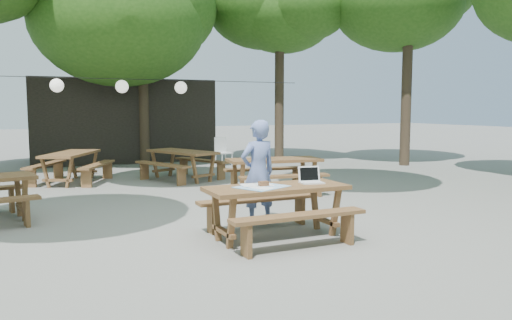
{
  "coord_description": "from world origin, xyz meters",
  "views": [
    {
      "loc": [
        -2.5,
        -7.54,
        1.85
      ],
      "look_at": [
        0.65,
        -0.66,
        1.05
      ],
      "focal_mm": 35.0,
      "sensor_mm": 36.0,
      "label": 1
    }
  ],
  "objects": [
    {
      "name": "ground",
      "position": [
        0.0,
        0.0,
        0.0
      ],
      "size": [
        80.0,
        80.0,
        0.0
      ],
      "primitive_type": "plane",
      "color": "#63645F",
      "rests_on": "ground"
    },
    {
      "name": "pavilion",
      "position": [
        0.5,
        10.5,
        1.4
      ],
      "size": [
        6.0,
        3.0,
        2.8
      ],
      "primitive_type": "cube",
      "color": "black",
      "rests_on": "ground"
    },
    {
      "name": "main_picnic_table",
      "position": [
        0.65,
        -1.36,
        0.39
      ],
      "size": [
        2.0,
        1.58,
        0.75
      ],
      "color": "#4D341B",
      "rests_on": "ground"
    },
    {
      "name": "picnic_table_ne",
      "position": [
        2.31,
        2.03,
        0.39
      ],
      "size": [
        2.09,
        1.82,
        0.75
      ],
      "rotation": [
        0.0,
        0.0,
        -0.13
      ],
      "color": "#4D341B",
      "rests_on": "ground"
    },
    {
      "name": "picnic_table_far_w",
      "position": [
        -1.58,
        5.43,
        0.39
      ],
      "size": [
        2.26,
        2.4,
        0.75
      ],
      "rotation": [
        0.0,
        0.0,
        1.11
      ],
      "color": "#4D341B",
      "rests_on": "ground"
    },
    {
      "name": "picnic_table_far_e",
      "position": [
        1.07,
        4.8,
        0.39
      ],
      "size": [
        2.2,
        2.37,
        0.75
      ],
      "rotation": [
        0.0,
        0.0,
        1.97
      ],
      "color": "#4D341B",
      "rests_on": "ground"
    },
    {
      "name": "woman",
      "position": [
        0.76,
        -0.49,
        0.83
      ],
      "size": [
        0.65,
        0.47,
        1.66
      ],
      "primitive_type": "imported",
      "rotation": [
        0.0,
        0.0,
        3.26
      ],
      "color": "#657AB9",
      "rests_on": "ground"
    },
    {
      "name": "plastic_chair",
      "position": [
        3.18,
        7.39,
        0.26
      ],
      "size": [
        0.53,
        0.53,
        0.9
      ],
      "rotation": [
        0.0,
        0.0,
        0.22
      ],
      "color": "silver",
      "rests_on": "ground"
    },
    {
      "name": "laptop",
      "position": [
        1.23,
        -1.3,
        0.81
      ],
      "size": [
        0.37,
        0.31,
        0.24
      ],
      "rotation": [
        0.0,
        0.0,
        -0.17
      ],
      "color": "white",
      "rests_on": "main_picnic_table"
    },
    {
      "name": "tabletop_clutter",
      "position": [
        0.42,
        -1.35,
        0.76
      ],
      "size": [
        0.82,
        0.77,
        0.08
      ],
      "color": "#3B90C9",
      "rests_on": "main_picnic_table"
    },
    {
      "name": "paper_lanterns",
      "position": [
        -0.19,
        6.0,
        2.4
      ],
      "size": [
        9.0,
        0.34,
        0.38
      ],
      "color": "black",
      "rests_on": "ground"
    }
  ]
}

